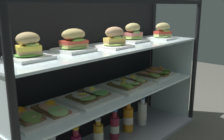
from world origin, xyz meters
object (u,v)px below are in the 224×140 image
at_px(plated_roll_sandwich_far_right, 163,33).
at_px(plated_roll_sandwich_center, 29,49).
at_px(plated_roll_sandwich_near_right_corner, 115,40).
at_px(open_sandwich_tray_center, 90,96).
at_px(open_sandwich_tray_mid_right, 128,84).
at_px(open_sandwich_tray_right_of_center, 40,114).
at_px(juice_bottle_back_center, 115,127).
at_px(juice_bottle_front_right_end, 128,119).
at_px(open_sandwich_tray_far_left, 155,74).
at_px(juice_bottle_back_right, 98,136).
at_px(juice_bottle_front_left_end, 142,113).
at_px(plated_roll_sandwich_mid_left, 74,42).
at_px(plated_roll_sandwich_mid_right, 133,35).

bearing_deg(plated_roll_sandwich_far_right, plated_roll_sandwich_center, 177.16).
relative_size(plated_roll_sandwich_near_right_corner, open_sandwich_tray_center, 0.57).
bearing_deg(plated_roll_sandwich_near_right_corner, open_sandwich_tray_mid_right, 10.03).
distance_m(open_sandwich_tray_right_of_center, open_sandwich_tray_center, 0.34).
bearing_deg(juice_bottle_back_center, juice_bottle_front_right_end, 1.47).
relative_size(plated_roll_sandwich_near_right_corner, open_sandwich_tray_far_left, 0.57).
bearing_deg(open_sandwich_tray_center, juice_bottle_back_right, 6.39).
distance_m(juice_bottle_front_right_end, juice_bottle_front_left_end, 0.16).
relative_size(open_sandwich_tray_mid_right, open_sandwich_tray_far_left, 1.00).
height_order(plated_roll_sandwich_near_right_corner, open_sandwich_tray_far_left, plated_roll_sandwich_near_right_corner).
height_order(plated_roll_sandwich_mid_left, juice_bottle_back_center, plated_roll_sandwich_mid_left).
bearing_deg(open_sandwich_tray_far_left, juice_bottle_front_right_end, 174.12).
xyz_separation_m(open_sandwich_tray_right_of_center, open_sandwich_tray_center, (0.34, 0.01, -0.00)).
relative_size(open_sandwich_tray_center, open_sandwich_tray_mid_right, 1.00).
bearing_deg(juice_bottle_front_left_end, plated_roll_sandwich_mid_left, 179.00).
relative_size(plated_roll_sandwich_center, juice_bottle_back_right, 0.89).
xyz_separation_m(plated_roll_sandwich_near_right_corner, plated_roll_sandwich_mid_right, (0.28, 0.08, 0.00)).
xyz_separation_m(plated_roll_sandwich_center, open_sandwich_tray_center, (0.36, -0.01, -0.32)).
bearing_deg(plated_roll_sandwich_center, plated_roll_sandwich_mid_left, 2.35).
xyz_separation_m(plated_roll_sandwich_mid_right, plated_roll_sandwich_far_right, (0.27, -0.07, -0.00)).
distance_m(juice_bottle_back_right, juice_bottle_back_center, 0.17).
bearing_deg(juice_bottle_front_right_end, plated_roll_sandwich_mid_right, 11.56).
distance_m(open_sandwich_tray_center, juice_bottle_front_right_end, 0.48).
xyz_separation_m(plated_roll_sandwich_center, open_sandwich_tray_far_left, (1.04, -0.02, -0.31)).
relative_size(plated_roll_sandwich_far_right, open_sandwich_tray_right_of_center, 0.57).
distance_m(open_sandwich_tray_right_of_center, juice_bottle_front_left_end, 0.94).
distance_m(plated_roll_sandwich_center, open_sandwich_tray_right_of_center, 0.32).
relative_size(open_sandwich_tray_mid_right, juice_bottle_back_right, 1.50).
height_order(plated_roll_sandwich_far_right, juice_bottle_back_right, plated_roll_sandwich_far_right).
bearing_deg(juice_bottle_front_left_end, juice_bottle_back_center, 178.69).
bearing_deg(juice_bottle_back_center, plated_roll_sandwich_near_right_corner, -139.49).
bearing_deg(juice_bottle_front_right_end, juice_bottle_back_right, -177.62).
height_order(plated_roll_sandwich_far_right, open_sandwich_tray_far_left, plated_roll_sandwich_far_right).
height_order(plated_roll_sandwich_near_right_corner, plated_roll_sandwich_far_right, plated_roll_sandwich_near_right_corner).
bearing_deg(plated_roll_sandwich_near_right_corner, plated_roll_sandwich_center, 173.80).
bearing_deg(juice_bottle_back_center, open_sandwich_tray_right_of_center, -177.49).
distance_m(plated_roll_sandwich_mid_left, open_sandwich_tray_right_of_center, 0.41).
height_order(open_sandwich_tray_right_of_center, open_sandwich_tray_far_left, open_sandwich_tray_far_left).
distance_m(plated_roll_sandwich_mid_right, open_sandwich_tray_far_left, 0.40).
xyz_separation_m(plated_roll_sandwich_center, juice_bottle_front_left_end, (0.91, 0.00, -0.61)).
distance_m(plated_roll_sandwich_far_right, juice_bottle_back_right, 0.88).
xyz_separation_m(open_sandwich_tray_right_of_center, open_sandwich_tray_far_left, (1.02, -0.00, 0.00)).
distance_m(plated_roll_sandwich_center, plated_roll_sandwich_far_right, 1.07).
distance_m(open_sandwich_tray_center, juice_bottle_back_right, 0.30).
bearing_deg(open_sandwich_tray_mid_right, juice_bottle_front_left_end, 7.18).
distance_m(plated_roll_sandwich_near_right_corner, plated_roll_sandwich_far_right, 0.54).
height_order(plated_roll_sandwich_center, plated_roll_sandwich_mid_left, plated_roll_sandwich_center).
bearing_deg(plated_roll_sandwich_near_right_corner, juice_bottle_back_right, 148.58).
bearing_deg(open_sandwich_tray_center, open_sandwich_tray_mid_right, -2.89).
distance_m(open_sandwich_tray_far_left, juice_bottle_back_right, 0.67).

